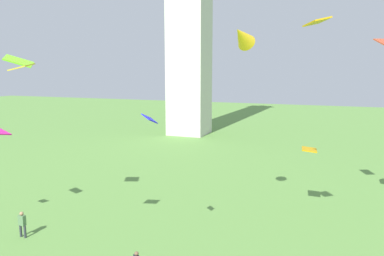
{
  "coord_description": "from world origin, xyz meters",
  "views": [
    {
      "loc": [
        7.5,
        1.06,
        10.91
      ],
      "look_at": [
        0.88,
        18.83,
        7.87
      ],
      "focal_mm": 33.9,
      "sensor_mm": 36.0,
      "label": 1
    }
  ],
  "objects": [
    {
      "name": "kite_flying_8",
      "position": [
        -6.61,
        14.99,
        11.05
      ],
      "size": [
        1.14,
        0.8,
        0.39
      ],
      "rotation": [
        0.0,
        0.0,
        3.18
      ],
      "color": "gold"
    },
    {
      "name": "kite_flying_4",
      "position": [
        -11.37,
        19.49,
        11.48
      ],
      "size": [
        1.94,
        1.96,
        0.92
      ],
      "rotation": [
        0.0,
        0.0,
        0.66
      ],
      "color": "#7ADE25"
    },
    {
      "name": "kite_flying_6",
      "position": [
        -1.34,
        18.29,
        8.32
      ],
      "size": [
        0.67,
        1.03,
        0.63
      ],
      "rotation": [
        0.0,
        0.0,
        4.59
      ],
      "color": "#1B1AF0"
    },
    {
      "name": "kite_flying_5",
      "position": [
        -14.09,
        19.97,
        6.6
      ],
      "size": [
        1.5,
        1.2,
        0.54
      ],
      "rotation": [
        0.0,
        0.0,
        6.1
      ],
      "color": "#E71B95"
    },
    {
      "name": "kite_flying_2",
      "position": [
        6.86,
        19.78,
        13.17
      ],
      "size": [
        1.37,
        1.54,
        0.38
      ],
      "rotation": [
        0.0,
        0.0,
        5.22
      ],
      "color": "#D79B0C"
    },
    {
      "name": "person_0",
      "position": [
        -10.78,
        18.2,
        1.0
      ],
      "size": [
        0.55,
        0.29,
        1.77
      ],
      "rotation": [
        0.0,
        0.0,
        3.08
      ],
      "color": "#2D3338",
      "rests_on": "ground_plane"
    },
    {
      "name": "kite_flying_9",
      "position": [
        2.51,
        23.08,
        12.92
      ],
      "size": [
        1.49,
        2.08,
        1.7
      ],
      "rotation": [
        0.0,
        0.0,
        6.07
      ],
      "color": "gold"
    },
    {
      "name": "kite_flying_11",
      "position": [
        6.51,
        28.26,
        5.17
      ],
      "size": [
        1.15,
        1.58,
        0.19
      ],
      "rotation": [
        0.0,
        0.0,
        1.65
      ],
      "color": "#C28D0A"
    }
  ]
}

